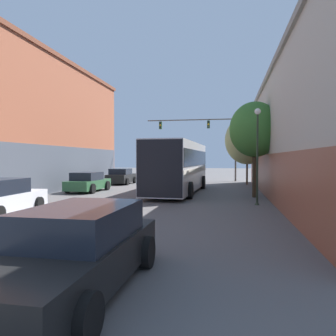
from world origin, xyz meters
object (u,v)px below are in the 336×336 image
Objects in this scene: street_lamp at (257,150)px; bus at (178,165)px; parked_car_left_mid at (121,177)px; parked_car_left_far at (0,198)px; traffic_signal_gantry at (208,134)px; street_tree_near at (255,130)px; hatchback_foreground at (77,251)px; parked_car_left_near at (88,182)px; street_tree_far at (247,140)px.

bus is at bearing 132.94° from street_lamp.
parked_car_left_mid is 16.71m from parked_car_left_far.
traffic_signal_gantry is (1.24, 12.56, 3.03)m from bus.
bus is at bearing 160.39° from street_tree_near.
street_tree_near is (4.86, -1.73, 2.14)m from bus.
street_tree_near is at bearing -107.59° from bus.
parked_car_left_mid is 0.80× the size of street_lamp.
hatchback_foreground is 1.14× the size of parked_car_left_near.
parked_car_left_mid is at bearing -1.00° from parked_car_left_far.
parked_car_left_near is 9.64m from parked_car_left_far.
street_tree_far is at bearing -51.97° from parked_car_left_near.
hatchback_foreground is at bearing -109.13° from street_lamp.
street_lamp is at bearing -92.07° from street_tree_near.
hatchback_foreground is 25.26m from street_tree_far.
street_lamp is at bearing -111.80° from parked_car_left_near.
street_tree_near is (10.73, 8.25, 3.34)m from parked_car_left_far.
hatchback_foreground is 9.36m from parked_car_left_far.
street_tree_near is at bearing 87.93° from street_lamp.
bus is at bearing -95.62° from traffic_signal_gantry.
bus is at bearing -137.09° from parked_car_left_mid.
parked_car_left_near is 15.58m from traffic_signal_gantry.
parked_car_left_mid is 11.84m from street_tree_far.
street_lamp is (4.74, -5.09, 0.85)m from bus.
parked_car_left_near is 7.08m from parked_car_left_mid.
parked_car_left_far reaches higher than hatchback_foreground.
traffic_signal_gantry reaches higher than parked_car_left_near.
parked_car_left_near is at bearing -120.49° from traffic_signal_gantry.
street_tree_near reaches higher than bus.
parked_car_left_near is at bearing 0.39° from parked_car_left_far.
traffic_signal_gantry is at bearing -52.71° from parked_car_left_mid.
traffic_signal_gantry is at bearing 129.77° from street_tree_far.
hatchback_foreground is 0.98× the size of street_lamp.
street_tree_far is at bearing -9.09° from hatchback_foreground.
parked_car_left_far is 11.86m from street_lamp.
hatchback_foreground is at bearing -137.61° from parked_car_left_far.
street_tree_near is at bearing -75.78° from traffic_signal_gantry.
street_tree_far is at bearing -50.23° from traffic_signal_gantry.
street_tree_near reaches higher than parked_car_left_far.
parked_car_left_far is (-6.61, 6.62, 0.00)m from hatchback_foreground.
street_tree_far is at bearing 89.06° from street_lamp.
bus reaches higher than parked_car_left_far.
parked_car_left_mid is at bearing 45.29° from bus.
street_tree_far reaches higher than hatchback_foreground.
hatchback_foreground is at bearing -163.47° from parked_car_left_mid.
bus is at bearing -33.05° from parked_car_left_far.
street_lamp reaches higher than parked_car_left_mid.
street_lamp reaches higher than hatchback_foreground.
hatchback_foreground is at bearing -90.96° from traffic_signal_gantry.
parked_car_left_near is 1.08× the size of parked_car_left_mid.
hatchback_foreground is at bearing -155.04° from parked_car_left_near.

